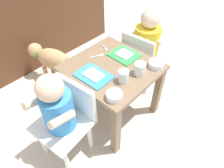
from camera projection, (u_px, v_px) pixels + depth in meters
ground_plane at (112, 110)px, 1.53m from camera, size 7.00×7.00×0.00m
kitchen_cabinet_back at (25, 14)px, 1.70m from camera, size 1.61×0.31×0.91m
dining_table at (112, 76)px, 1.29m from camera, size 0.50×0.52×0.43m
seated_child_left at (60, 109)px, 1.03m from camera, size 0.31×0.31×0.63m
seated_child_right at (146, 42)px, 1.49m from camera, size 0.30×0.30×0.65m
dog at (51, 59)px, 1.64m from camera, size 0.24×0.40×0.32m
food_tray_left at (94, 76)px, 1.16m from camera, size 0.16×0.21×0.02m
food_tray_right at (124, 55)px, 1.31m from camera, size 0.16×0.18×0.02m
water_cup_left at (140, 69)px, 1.16m from camera, size 0.07×0.07×0.07m
water_cup_right at (123, 77)px, 1.11m from camera, size 0.06×0.06×0.07m
cereal_bowl_right_side at (156, 64)px, 1.22m from camera, size 0.10×0.10×0.03m
cereal_bowl_left_side at (114, 96)px, 1.03m from camera, size 0.09×0.09×0.04m
spoon_by_left_tray at (98, 56)px, 1.31m from camera, size 0.10×0.05×0.01m
spoon_by_right_tray at (104, 47)px, 1.38m from camera, size 0.05×0.10×0.01m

